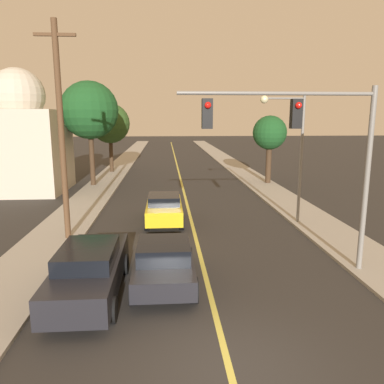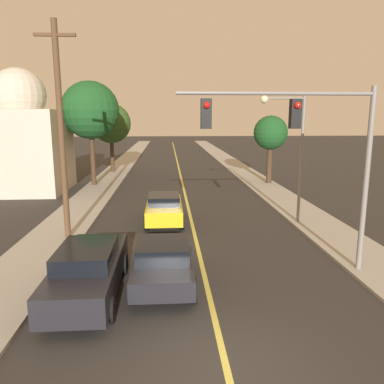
% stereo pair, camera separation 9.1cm
% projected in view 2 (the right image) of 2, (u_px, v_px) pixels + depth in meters
% --- Properties ---
extents(ground_plane, '(200.00, 200.00, 0.00)m').
position_uv_depth(ground_plane, '(227.00, 372.00, 7.66)').
color(ground_plane, '#2D2B28').
extents(road_surface, '(9.67, 80.00, 0.01)m').
position_uv_depth(road_surface, '(178.00, 163.00, 42.89)').
color(road_surface, '#2D2B28').
rests_on(road_surface, ground).
extents(sidewalk_left, '(2.50, 80.00, 0.12)m').
position_uv_depth(sidewalk_left, '(124.00, 163.00, 42.48)').
color(sidewalk_left, '#9E998E').
rests_on(sidewalk_left, ground).
extents(sidewalk_right, '(2.50, 80.00, 0.12)m').
position_uv_depth(sidewalk_right, '(230.00, 162.00, 43.27)').
color(sidewalk_right, '#9E998E').
rests_on(sidewalk_right, ground).
extents(car_near_lane_front, '(1.90, 3.94, 1.44)m').
position_uv_depth(car_near_lane_front, '(163.00, 262.00, 11.52)').
color(car_near_lane_front, black).
rests_on(car_near_lane_front, ground).
extents(car_near_lane_second, '(1.84, 4.10, 1.44)m').
position_uv_depth(car_near_lane_second, '(164.00, 208.00, 18.44)').
color(car_near_lane_second, gold).
rests_on(car_near_lane_second, ground).
extents(car_outer_lane_front, '(1.85, 4.88, 1.57)m').
position_uv_depth(car_outer_lane_front, '(89.00, 269.00, 10.79)').
color(car_outer_lane_front, black).
rests_on(car_outer_lane_front, ground).
extents(traffic_signal_mast, '(6.22, 0.42, 5.98)m').
position_uv_depth(traffic_signal_mast, '(306.00, 139.00, 11.67)').
color(traffic_signal_mast, slate).
rests_on(traffic_signal_mast, ground).
extents(streetlamp_right, '(2.13, 0.36, 6.03)m').
position_uv_depth(streetlamp_right, '(290.00, 140.00, 17.55)').
color(streetlamp_right, slate).
rests_on(streetlamp_right, ground).
extents(utility_pole_left, '(1.60, 0.24, 8.73)m').
position_uv_depth(utility_pole_left, '(61.00, 130.00, 15.06)').
color(utility_pole_left, '#513823').
rests_on(utility_pole_left, ground).
extents(tree_left_near, '(4.21, 4.21, 7.65)m').
position_uv_depth(tree_left_near, '(90.00, 110.00, 27.39)').
color(tree_left_near, '#3D2B1C').
rests_on(tree_left_near, ground).
extents(tree_left_far, '(3.65, 3.65, 6.32)m').
position_uv_depth(tree_left_far, '(111.00, 124.00, 34.55)').
color(tree_left_far, '#3D2B1C').
rests_on(tree_left_far, ground).
extents(tree_right_near, '(2.59, 2.59, 5.18)m').
position_uv_depth(tree_right_near, '(271.00, 134.00, 28.57)').
color(tree_right_near, '#3D2B1C').
rests_on(tree_right_near, ground).
extents(domed_building_left, '(5.66, 5.66, 8.42)m').
position_uv_depth(domed_building_left, '(22.00, 140.00, 25.86)').
color(domed_building_left, '#BCB29E').
rests_on(domed_building_left, ground).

